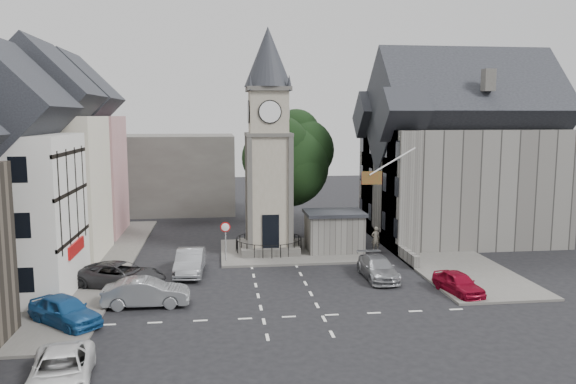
{
  "coord_description": "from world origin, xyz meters",
  "views": [
    {
      "loc": [
        -3.57,
        -32.37,
        10.03
      ],
      "look_at": [
        1.06,
        5.0,
        4.9
      ],
      "focal_mm": 35.0,
      "sensor_mm": 36.0,
      "label": 1
    }
  ],
  "objects": [
    {
      "name": "ground",
      "position": [
        0.0,
        0.0,
        0.0
      ],
      "size": [
        120.0,
        120.0,
        0.0
      ],
      "primitive_type": "plane",
      "color": "black",
      "rests_on": "ground"
    },
    {
      "name": "pavement_west",
      "position": [
        -12.5,
        6.0,
        0.07
      ],
      "size": [
        6.0,
        30.0,
        0.14
      ],
      "primitive_type": "cube",
      "color": "#595651",
      "rests_on": "ground"
    },
    {
      "name": "pavement_east",
      "position": [
        12.0,
        8.0,
        0.07
      ],
      "size": [
        6.0,
        26.0,
        0.14
      ],
      "primitive_type": "cube",
      "color": "#595651",
      "rests_on": "ground"
    },
    {
      "name": "central_island",
      "position": [
        1.5,
        8.0,
        0.08
      ],
      "size": [
        10.0,
        8.0,
        0.16
      ],
      "primitive_type": "cube",
      "color": "#595651",
      "rests_on": "ground"
    },
    {
      "name": "road_markings",
      "position": [
        0.0,
        -5.5,
        0.01
      ],
      "size": [
        20.0,
        8.0,
        0.01
      ],
      "primitive_type": "cube",
      "color": "silver",
      "rests_on": "ground"
    },
    {
      "name": "clock_tower",
      "position": [
        0.0,
        7.99,
        8.12
      ],
      "size": [
        4.86,
        4.86,
        16.25
      ],
      "color": "#4C4944",
      "rests_on": "ground"
    },
    {
      "name": "stone_shelter",
      "position": [
        4.8,
        7.5,
        1.55
      ],
      "size": [
        4.3,
        3.3,
        3.08
      ],
      "color": "#615E5A",
      "rests_on": "ground"
    },
    {
      "name": "town_tree",
      "position": [
        2.0,
        13.0,
        6.97
      ],
      "size": [
        7.2,
        7.2,
        10.8
      ],
      "color": "black",
      "rests_on": "ground"
    },
    {
      "name": "warning_sign_post",
      "position": [
        -3.2,
        5.43,
        2.03
      ],
      "size": [
        0.7,
        0.19,
        2.85
      ],
      "color": "black",
      "rests_on": "ground"
    },
    {
      "name": "terrace_pink",
      "position": [
        -15.5,
        16.0,
        6.58
      ],
      "size": [
        8.1,
        7.6,
        12.8
      ],
      "color": "tan",
      "rests_on": "ground"
    },
    {
      "name": "terrace_cream",
      "position": [
        -15.5,
        8.0,
        6.58
      ],
      "size": [
        8.1,
        7.6,
        12.8
      ],
      "color": "beige",
      "rests_on": "ground"
    },
    {
      "name": "terrace_tudor",
      "position": [
        -15.5,
        0.0,
        6.19
      ],
      "size": [
        8.1,
        7.6,
        12.0
      ],
      "color": "silver",
      "rests_on": "ground"
    },
    {
      "name": "backdrop_west",
      "position": [
        -12.0,
        28.0,
        4.0
      ],
      "size": [
        20.0,
        10.0,
        8.0
      ],
      "primitive_type": "cube",
      "color": "#4C4944",
      "rests_on": "ground"
    },
    {
      "name": "east_building",
      "position": [
        15.59,
        11.0,
        6.26
      ],
      "size": [
        14.4,
        11.4,
        12.6
      ],
      "color": "#615E5A",
      "rests_on": "ground"
    },
    {
      "name": "east_boundary_wall",
      "position": [
        9.2,
        10.0,
        0.45
      ],
      "size": [
        0.4,
        16.0,
        0.9
      ],
      "primitive_type": "cube",
      "color": "#615E5A",
      "rests_on": "ground"
    },
    {
      "name": "flagpole",
      "position": [
        8.0,
        4.0,
        7.0
      ],
      "size": [
        3.68,
        0.1,
        2.74
      ],
      "color": "white",
      "rests_on": "ground"
    },
    {
      "name": "car_west_blue",
      "position": [
        -11.05,
        -5.28,
        0.73
      ],
      "size": [
        4.31,
        4.17,
        1.46
      ],
      "primitive_type": "imported",
      "rotation": [
        0.0,
        0.0,
        0.82
      ],
      "color": "#184C89",
      "rests_on": "ground"
    },
    {
      "name": "car_west_silver",
      "position": [
        -7.5,
        -2.97,
        0.75
      ],
      "size": [
        4.53,
        1.59,
        1.49
      ],
      "primitive_type": "imported",
      "rotation": [
        0.0,
        0.0,
        1.57
      ],
      "color": "gray",
      "rests_on": "ground"
    },
    {
      "name": "car_west_grey",
      "position": [
        -9.43,
        0.58,
        0.75
      ],
      "size": [
        5.89,
        4.14,
        1.49
      ],
      "primitive_type": "imported",
      "rotation": [
        0.0,
        0.0,
        1.23
      ],
      "color": "#2B2B2D",
      "rests_on": "ground"
    },
    {
      "name": "car_island_silver",
      "position": [
        -5.5,
        2.96,
        0.79
      ],
      "size": [
        1.89,
        4.86,
        1.58
      ],
      "primitive_type": "imported",
      "rotation": [
        0.0,
        0.0,
        -0.05
      ],
      "color": "#94969C",
      "rests_on": "ground"
    },
    {
      "name": "car_island_east",
      "position": [
        6.12,
        0.5,
        0.66
      ],
      "size": [
        1.89,
        4.59,
        1.33
      ],
      "primitive_type": "imported",
      "rotation": [
        0.0,
        0.0,
        0.01
      ],
      "color": "gray",
      "rests_on": "ground"
    },
    {
      "name": "car_east_red",
      "position": [
        9.81,
        -3.0,
        0.63
      ],
      "size": [
        2.09,
        3.91,
        1.26
      ],
      "primitive_type": "imported",
      "rotation": [
        0.0,
        0.0,
        0.17
      ],
      "color": "maroon",
      "rests_on": "ground"
    },
    {
      "name": "van_sw_white",
      "position": [
        -9.5,
        -11.85,
        0.66
      ],
      "size": [
        2.87,
        5.05,
        1.33
      ],
      "primitive_type": "imported",
      "rotation": [
        0.0,
        0.0,
        0.14
      ],
      "color": "silver",
      "rests_on": "ground"
    },
    {
      "name": "pedestrian",
      "position": [
        8.0,
        7.62,
        0.91
      ],
      "size": [
        0.66,
        0.44,
        1.82
      ],
      "primitive_type": "imported",
      "rotation": [
        0.0,
        0.0,
        3.14
      ],
      "color": "beige",
      "rests_on": "ground"
    }
  ]
}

